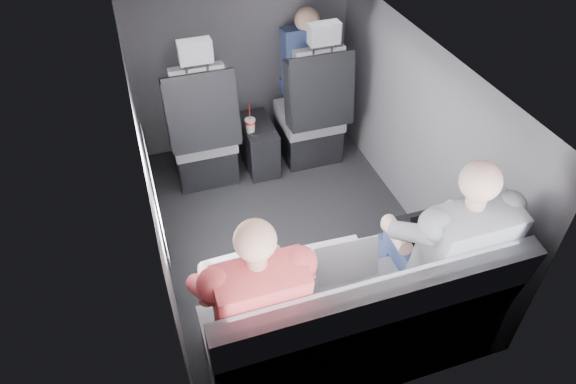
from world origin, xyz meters
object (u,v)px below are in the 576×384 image
object	(u,v)px
laptop_silver	(339,258)
laptop_black	(424,226)
front_seat_right	(312,117)
rear_bench	(355,327)
center_console	(258,145)
laptop_white	(244,272)
passenger_rear_right	(445,248)
passenger_rear_left	(254,300)
soda_cup	(250,125)
front_seat_left	(203,137)
passenger_front_right	(306,64)

from	to	relation	value
laptop_silver	laptop_black	bearing A→B (deg)	7.57
front_seat_right	rear_bench	size ratio (longest dim) A/B	0.79
center_console	laptop_white	bearing A→B (deg)	-107.61
rear_bench	laptop_silver	bearing A→B (deg)	96.94
laptop_silver	passenger_rear_right	bearing A→B (deg)	-12.92
laptop_black	laptop_silver	bearing A→B (deg)	-172.43
rear_bench	laptop_silver	distance (m)	0.39
laptop_black	front_seat_right	bearing A→B (deg)	92.68
laptop_black	passenger_rear_left	bearing A→B (deg)	-169.22
rear_bench	soda_cup	bearing A→B (deg)	92.45
soda_cup	laptop_white	xyz separation A→B (m)	(-0.45, -1.57, 0.17)
front_seat_left	rear_bench	distance (m)	1.96
front_seat_right	passenger_rear_right	world-z (taller)	passenger_rear_right
laptop_silver	laptop_black	xyz separation A→B (m)	(0.55, 0.07, -0.00)
rear_bench	laptop_white	distance (m)	0.68
front_seat_left	passenger_rear_left	world-z (taller)	front_seat_left
center_console	laptop_white	size ratio (longest dim) A/B	1.36
center_console	laptop_white	xyz separation A→B (m)	(-0.53, -1.66, 0.43)
laptop_silver	passenger_rear_left	xyz separation A→B (m)	(-0.50, -0.13, 0.01)
front_seat_left	soda_cup	distance (m)	0.38
center_console	laptop_silver	size ratio (longest dim) A/B	1.38
laptop_white	passenger_front_right	distance (m)	2.13
front_seat_right	laptop_white	distance (m)	1.90
passenger_rear_left	passenger_front_right	distance (m)	2.30
rear_bench	passenger_rear_right	world-z (taller)	passenger_rear_right
soda_cup	laptop_black	distance (m)	1.68
center_console	passenger_rear_left	distance (m)	1.97
laptop_silver	passenger_rear_left	distance (m)	0.52
front_seat_left	passenger_front_right	xyz separation A→B (m)	(0.93, 0.26, 0.35)
laptop_white	laptop_silver	xyz separation A→B (m)	(0.50, -0.06, -0.00)
front_seat_left	passenger_rear_left	size ratio (longest dim) A/B	1.01
center_console	laptop_silver	bearing A→B (deg)	-90.90
front_seat_right	laptop_black	size ratio (longest dim) A/B	4.25
front_seat_right	rear_bench	xyz separation A→B (m)	(-0.45, -1.90, -0.09)
soda_cup	passenger_front_right	distance (m)	0.70
center_console	passenger_rear_right	size ratio (longest dim) A/B	0.37
center_console	laptop_black	distance (m)	1.78
center_console	laptop_silver	distance (m)	1.77
front_seat_right	front_seat_left	bearing A→B (deg)	180.00
laptop_black	front_seat_left	bearing A→B (deg)	121.26
laptop_white	passenger_rear_left	bearing A→B (deg)	-90.62
center_console	soda_cup	world-z (taller)	soda_cup
soda_cup	laptop_black	xyz separation A→B (m)	(0.60, -1.56, 0.16)
front_seat_right	laptop_silver	bearing A→B (deg)	-105.85
rear_bench	front_seat_left	bearing A→B (deg)	103.31
laptop_white	laptop_black	size ratio (longest dim) A/B	1.19
center_console	rear_bench	distance (m)	1.94
passenger_rear_right	laptop_silver	bearing A→B (deg)	167.08
laptop_white	laptop_silver	size ratio (longest dim) A/B	1.01
laptop_black	passenger_front_right	xyz separation A→B (m)	(-0.04, 1.86, 0.12)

